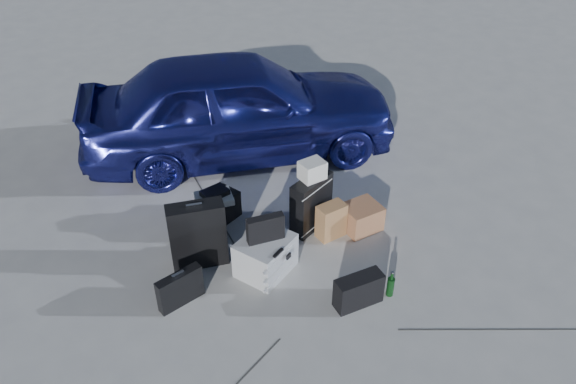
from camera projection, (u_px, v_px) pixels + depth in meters
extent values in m
plane|color=#9D9D98|center=(324.00, 291.00, 5.29)|extent=(60.00, 60.00, 0.00)
imported|color=navy|center=(239.00, 105.00, 6.98)|extent=(4.19, 2.93, 1.32)
cube|color=#A9ABAE|center=(265.00, 255.00, 5.42)|extent=(0.64, 0.58, 0.38)
cube|color=black|center=(265.00, 229.00, 5.25)|extent=(0.37, 0.18, 0.27)
cube|color=black|center=(180.00, 289.00, 5.08)|extent=(0.45, 0.14, 0.34)
cube|color=black|center=(198.00, 235.00, 5.42)|extent=(0.58, 0.37, 0.71)
cube|color=black|center=(311.00, 204.00, 5.91)|extent=(0.54, 0.32, 0.61)
cube|color=beige|center=(312.00, 170.00, 5.69)|extent=(0.25, 0.21, 0.20)
cube|color=black|center=(213.00, 212.00, 6.04)|extent=(0.67, 0.43, 0.31)
cube|color=beige|center=(214.00, 198.00, 5.92)|extent=(0.45, 0.39, 0.07)
cube|color=black|center=(215.00, 193.00, 5.90)|extent=(0.28, 0.21, 0.06)
cube|color=#8F5C3E|center=(331.00, 221.00, 5.85)|extent=(0.30, 0.18, 0.39)
cube|color=#91613F|center=(361.00, 217.00, 5.98)|extent=(0.41, 0.37, 0.29)
cube|color=black|center=(359.00, 291.00, 5.08)|extent=(0.47, 0.24, 0.31)
cylinder|color=black|center=(391.00, 284.00, 5.18)|extent=(0.08, 0.08, 0.28)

